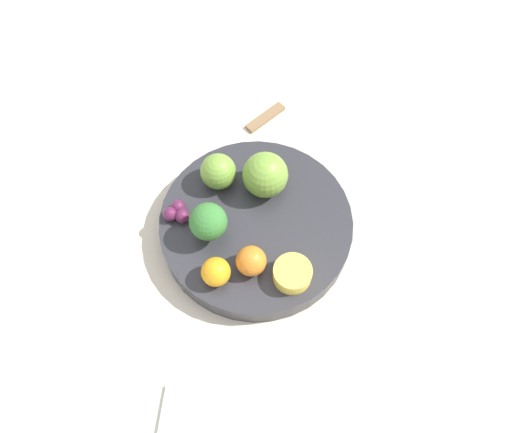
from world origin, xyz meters
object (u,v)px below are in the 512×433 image
object	(u,v)px
broccoli	(208,222)
apple_green	(266,175)
orange_front	(216,272)
bowl	(256,226)
spoon	(265,117)
apple_red	(218,171)
small_cup	(292,274)
orange_back	(251,261)
grape_cluster	(177,212)

from	to	relation	value
broccoli	apple_green	xyz separation A→B (m)	(0.09, -0.05, -0.00)
broccoli	orange_front	bearing A→B (deg)	-156.75
bowl	spoon	world-z (taller)	bowl
apple_red	small_cup	distance (m)	0.17
orange_back	apple_red	bearing A→B (deg)	32.62
apple_green	orange_front	distance (m)	0.15
small_cup	spoon	world-z (taller)	small_cup
bowl	spoon	xyz separation A→B (m)	(0.20, 0.03, -0.01)
bowl	broccoli	bearing A→B (deg)	122.49
small_cup	spoon	xyz separation A→B (m)	(0.27, 0.09, -0.04)
bowl	small_cup	distance (m)	0.10
apple_green	orange_back	size ratio (longest dim) A/B	1.59
broccoli	grape_cluster	xyz separation A→B (m)	(0.02, 0.05, -0.02)
broccoli	apple_green	bearing A→B (deg)	-31.92
broccoli	orange_back	size ratio (longest dim) A/B	1.54
apple_red	orange_front	world-z (taller)	apple_red
apple_red	grape_cluster	distance (m)	0.08
apple_green	orange_back	xyz separation A→B (m)	(-0.12, -0.01, -0.01)
bowl	small_cup	world-z (taller)	small_cup
orange_back	spoon	size ratio (longest dim) A/B	0.57
apple_red	small_cup	xyz separation A→B (m)	(-0.12, -0.13, -0.01)
orange_front	small_cup	bearing A→B (deg)	-76.44
broccoli	spoon	bearing A→B (deg)	-5.43
apple_green	orange_front	world-z (taller)	apple_green
spoon	apple_red	bearing A→B (deg)	167.83
apple_green	grape_cluster	size ratio (longest dim) A/B	1.72
broccoli	grape_cluster	size ratio (longest dim) A/B	1.67
small_cup	spoon	bearing A→B (deg)	19.50
orange_back	spoon	xyz separation A→B (m)	(0.26, 0.04, -0.05)
grape_cluster	apple_red	bearing A→B (deg)	-31.23
bowl	apple_green	xyz separation A→B (m)	(0.05, -0.00, 0.05)
orange_back	small_cup	world-z (taller)	orange_back
broccoli	spoon	distance (m)	0.24
orange_front	broccoli	bearing A→B (deg)	23.25
apple_red	small_cup	size ratio (longest dim) A/B	1.01
broccoli	small_cup	xyz separation A→B (m)	(-0.03, -0.12, -0.02)
broccoli	apple_green	size ratio (longest dim) A/B	0.97
broccoli	spoon	size ratio (longest dim) A/B	0.88
small_cup	broccoli	bearing A→B (deg)	73.49
orange_back	grape_cluster	size ratio (longest dim) A/B	1.08
orange_front	spoon	xyz separation A→B (m)	(0.29, 0.00, -0.05)
orange_front	orange_back	size ratio (longest dim) A/B	0.96
broccoli	orange_back	bearing A→B (deg)	-117.52
apple_green	orange_back	world-z (taller)	apple_green
bowl	spoon	size ratio (longest dim) A/B	3.80
spoon	broccoli	bearing A→B (deg)	174.57
orange_front	grape_cluster	world-z (taller)	orange_front
grape_cluster	small_cup	bearing A→B (deg)	-106.96
bowl	grape_cluster	bearing A→B (deg)	99.76
orange_front	spoon	size ratio (longest dim) A/B	0.54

